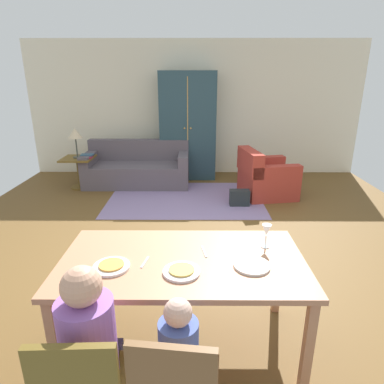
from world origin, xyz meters
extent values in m
cube|color=brown|center=(0.00, 0.44, -0.01)|extent=(6.85, 6.08, 0.02)
cube|color=beige|center=(0.00, 3.53, 1.35)|extent=(6.85, 0.10, 2.70)
cube|color=#B47855|center=(-0.10, -1.52, 0.74)|extent=(1.74, 0.93, 0.04)
cube|color=#B47855|center=(-0.91, -1.92, 0.36)|extent=(0.06, 0.06, 0.72)
cube|color=#B47855|center=(0.71, -1.92, 0.36)|extent=(0.06, 0.06, 0.72)
cube|color=#B47855|center=(-0.91, -1.11, 0.36)|extent=(0.06, 0.06, 0.72)
cube|color=#B47855|center=(0.71, -1.11, 0.36)|extent=(0.06, 0.06, 0.72)
cylinder|color=white|center=(-0.58, -1.64, 0.77)|extent=(0.25, 0.25, 0.02)
cylinder|color=gold|center=(-0.58, -1.64, 0.78)|extent=(0.17, 0.17, 0.01)
cylinder|color=silver|center=(-0.10, -1.70, 0.77)|extent=(0.25, 0.25, 0.02)
cylinder|color=gold|center=(-0.10, -1.70, 0.78)|extent=(0.17, 0.17, 0.01)
cylinder|color=white|center=(0.38, -1.62, 0.77)|extent=(0.25, 0.25, 0.02)
cylinder|color=silver|center=(0.52, -1.34, 0.76)|extent=(0.06, 0.06, 0.01)
cylinder|color=silver|center=(0.52, -1.34, 0.81)|extent=(0.01, 0.01, 0.09)
cone|color=silver|center=(0.52, -1.34, 0.90)|extent=(0.07, 0.07, 0.09)
cube|color=silver|center=(-0.36, -1.57, 0.76)|extent=(0.05, 0.15, 0.01)
cube|color=silver|center=(0.05, -1.42, 0.76)|extent=(0.04, 0.17, 0.01)
cube|color=brown|center=(-0.58, -2.26, 0.43)|extent=(0.44, 0.44, 0.04)
cube|color=brown|center=(-0.57, -2.45, 0.66)|extent=(0.42, 0.06, 0.42)
cylinder|color=#965EBB|center=(-0.58, -2.20, 0.68)|extent=(0.30, 0.30, 0.46)
sphere|color=tan|center=(-0.58, -2.20, 1.00)|extent=(0.21, 0.21, 0.21)
cube|color=brown|center=(-0.12, -2.45, 0.66)|extent=(0.42, 0.09, 0.42)
cube|color=brown|center=(-0.26, -2.06, 0.21)|extent=(0.04, 0.04, 0.41)
cylinder|color=#485BAB|center=(-0.10, -2.20, 0.62)|extent=(0.22, 0.22, 0.33)
sphere|color=beige|center=(-0.10, -2.20, 0.85)|extent=(0.15, 0.15, 0.15)
cube|color=gray|center=(-0.17, 1.78, 0.00)|extent=(2.60, 1.80, 0.01)
cube|color=#574E56|center=(-1.11, 2.58, 0.21)|extent=(1.97, 0.84, 0.42)
cube|color=#574E56|center=(-1.11, 2.92, 0.62)|extent=(1.97, 0.20, 0.40)
cube|color=#574E56|center=(-2.01, 2.58, 0.52)|extent=(0.18, 0.84, 0.20)
cube|color=#574E56|center=(-0.22, 2.58, 0.52)|extent=(0.18, 0.84, 0.20)
cube|color=#A8362A|center=(1.27, 1.98, 0.21)|extent=(0.97, 0.98, 0.42)
cube|color=#A8362A|center=(0.94, 1.93, 0.62)|extent=(0.34, 0.87, 0.40)
cube|color=#A8362A|center=(1.33, 1.65, 0.52)|extent=(0.86, 0.32, 0.20)
cube|color=#A8362A|center=(1.22, 2.31, 0.52)|extent=(0.86, 0.32, 0.20)
cube|color=#26414B|center=(-0.14, 3.14, 1.05)|extent=(1.10, 0.56, 2.10)
cube|color=#C19045|center=(-0.14, 2.86, 1.05)|extent=(0.02, 0.01, 1.89)
sphere|color=#C19045|center=(-0.20, 2.85, 1.05)|extent=(0.04, 0.04, 0.04)
sphere|color=#C19045|center=(-0.08, 2.85, 1.05)|extent=(0.04, 0.04, 0.04)
cube|color=brown|center=(-2.16, 2.38, 0.56)|extent=(0.56, 0.56, 0.03)
cylinder|color=brown|center=(-2.16, 2.38, 0.27)|extent=(0.08, 0.08, 0.55)
cylinder|color=brown|center=(-2.16, 2.38, 0.01)|extent=(0.36, 0.36, 0.03)
cylinder|color=#3F453C|center=(-2.16, 2.38, 0.59)|extent=(0.16, 0.16, 0.02)
cylinder|color=#3F453C|center=(-2.16, 2.38, 0.77)|extent=(0.02, 0.02, 0.34)
cone|color=beige|center=(-2.16, 2.38, 1.03)|extent=(0.26, 0.26, 0.18)
cube|color=#9D2839|center=(-2.00, 2.34, 0.59)|extent=(0.22, 0.16, 0.03)
cube|color=#335874|center=(-2.00, 2.42, 0.62)|extent=(0.22, 0.16, 0.03)
cube|color=#21282A|center=(0.72, 1.48, 0.13)|extent=(0.32, 0.16, 0.26)
camera|label=1|loc=(-0.02, -3.61, 1.99)|focal=31.24mm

